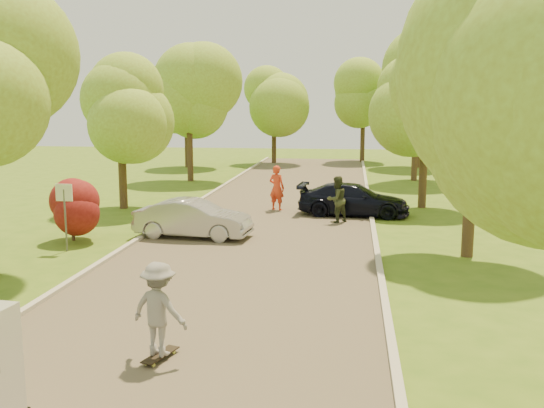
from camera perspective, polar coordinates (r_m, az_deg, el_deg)
The scene contains 21 objects.
ground at distance 14.99m, azimuth -5.26°, elevation -8.76°, with size 100.00×100.00×0.00m, color #3E6217.
road at distance 22.60m, azimuth -0.77°, elevation -2.50°, with size 8.00×60.00×0.01m, color #4C4438.
curb_left at distance 23.51m, azimuth -10.58°, elevation -2.05°, with size 0.18×60.00×0.12m, color #B2AD9E.
curb_right at distance 22.38m, azimuth 9.56°, elevation -2.61°, with size 0.18×60.00×0.12m, color #B2AD9E.
street_sign at distance 20.27m, azimuth -18.94°, elevation 0.09°, with size 0.55×0.06×2.17m.
red_shrub at distance 21.89m, azimuth -18.31°, elevation -0.46°, with size 1.70×1.70×1.95m.
tree_l_midb at distance 27.76m, azimuth -13.77°, elevation 8.97°, with size 4.30×4.20×6.62m.
tree_l_far at distance 37.15m, azimuth -7.53°, elevation 10.56°, with size 4.92×4.80×7.79m.
tree_r_mida at distance 19.28m, azimuth 19.36°, elevation 11.48°, with size 5.13×5.00×7.95m.
tree_r_midb at distance 28.09m, azimuth 14.70°, elevation 9.54°, with size 4.51×4.40×7.01m.
tree_r_far at distance 38.11m, azimuth 13.88°, elevation 10.89°, with size 5.33×5.20×8.34m.
tree_bg_a at distance 45.50m, azimuth -7.83°, elevation 10.13°, with size 5.12×5.00×7.72m.
tree_bg_b at distance 46.16m, azimuth 14.03°, elevation 10.21°, with size 5.12×5.00×7.95m.
tree_bg_c at distance 48.26m, azimuth 0.44°, elevation 9.82°, with size 4.92×4.80×7.33m.
tree_bg_d at distance 49.90m, azimuth 8.87°, elevation 10.03°, with size 5.12×5.00×7.72m.
silver_sedan at distance 21.50m, azimuth -7.43°, elevation -1.38°, with size 1.43×4.09×1.35m, color #A0A0A4.
dark_sedan at distance 25.76m, azimuth 7.68°, elevation 0.41°, with size 1.90×4.66×1.35m, color black.
longboard at distance 11.67m, azimuth -10.46°, elevation -13.81°, with size 0.51×0.93×0.10m.
skateboarder at distance 11.35m, azimuth -10.60°, elevation -9.68°, with size 1.13×0.65×1.74m, color gray.
person_striped at distance 26.76m, azimuth 0.44°, elevation 1.53°, with size 0.73×0.48×2.00m, color red.
person_olive at distance 24.11m, azimuth 6.11°, elevation 0.43°, with size 0.90×0.70×1.85m, color #2C341F.
Camera 1 is at (3.22, -13.88, 4.66)m, focal length 40.00 mm.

